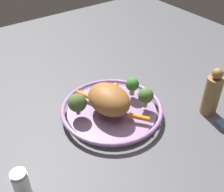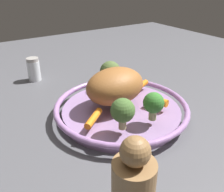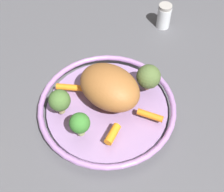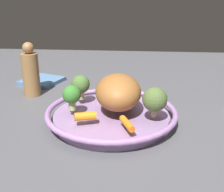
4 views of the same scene
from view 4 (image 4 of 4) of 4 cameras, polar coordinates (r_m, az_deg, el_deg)
ground_plane at (r=0.74m, az=-0.13°, el=-5.27°), size 1.90×1.90×0.00m
serving_bowl at (r=0.73m, az=-0.13°, el=-3.88°), size 0.34×0.34×0.04m
roast_chicken_piece at (r=0.71m, az=1.27°, el=0.85°), size 0.17×0.13×0.09m
baby_carrot_right at (r=0.81m, az=-1.85°, el=0.68°), size 0.06×0.05×0.02m
baby_carrot_near_rim at (r=0.66m, az=-5.44°, el=-4.12°), size 0.03×0.05×0.02m
baby_carrot_back at (r=0.63m, az=3.07°, el=-5.62°), size 0.06×0.04×0.02m
broccoli_floret_small at (r=0.71m, az=-8.21°, el=0.18°), size 0.05×0.05×0.07m
broccoli_floret_mid at (r=0.78m, az=-6.41°, el=2.29°), size 0.05×0.05×0.07m
broccoli_floret_edge at (r=0.67m, az=8.67°, el=-0.72°), size 0.06×0.06×0.07m
pepper_mill at (r=0.94m, az=-16.21°, el=4.66°), size 0.05×0.05×0.17m
dish_towel at (r=1.08m, az=-14.04°, el=3.01°), size 0.17×0.17×0.01m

